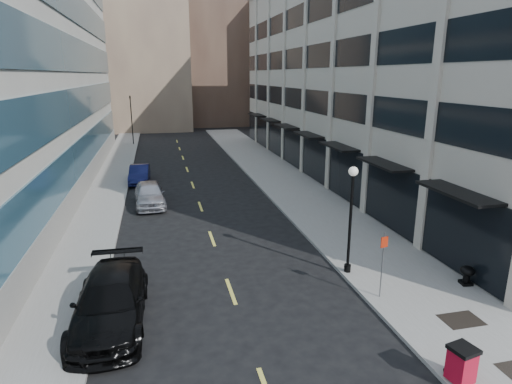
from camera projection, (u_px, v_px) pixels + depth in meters
name	position (u px, v px, depth m)	size (l,w,h in m)	color
sidewalk_right	(306.00, 198.00, 30.43)	(5.00, 80.00, 0.15)	gray
sidewalk_left	(99.00, 212.00, 27.37)	(3.00, 80.00, 0.15)	gray
building_right	(386.00, 70.00, 36.70)	(15.30, 46.50, 18.25)	#B2A996
skyline_tan_near	(142.00, 40.00, 69.30)	(14.00, 18.00, 28.00)	#998264
skyline_brown	(212.00, 25.00, 74.89)	(12.00, 16.00, 34.00)	brown
skyline_tan_far	(87.00, 61.00, 77.30)	(12.00, 14.00, 22.00)	#998264
skyline_stone	(275.00, 66.00, 73.30)	(10.00, 14.00, 20.00)	#B2A996
grate_far	(461.00, 320.00, 15.22)	(1.40, 1.00, 0.01)	black
road_centerline	(206.00, 221.00, 25.99)	(0.15, 68.20, 0.01)	#D8CC4C
traffic_signal	(130.00, 99.00, 52.39)	(0.66, 0.66, 6.98)	black
car_black_pickup	(110.00, 301.00, 15.09)	(2.41, 5.92, 1.72)	black
car_silver_sedan	(150.00, 194.00, 28.81)	(1.94, 4.83, 1.65)	#96989E
car_blue_sedan	(140.00, 174.00, 35.01)	(1.52, 4.36, 1.43)	#111541
trash_bin	(462.00, 363.00, 12.03)	(0.81, 0.83, 1.11)	#AF0B24
lamppost	(351.00, 210.00, 18.22)	(0.40, 0.40, 4.87)	black
sign_post	(383.00, 256.00, 16.37)	(0.32, 0.09, 2.70)	slate
urn_planter	(467.00, 273.00, 17.69)	(0.59, 0.59, 0.82)	black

